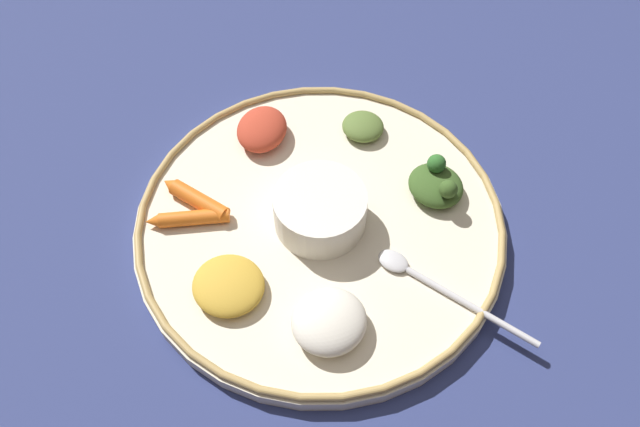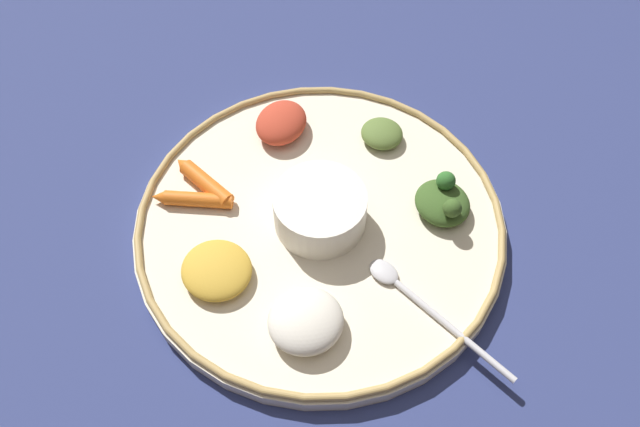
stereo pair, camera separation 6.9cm
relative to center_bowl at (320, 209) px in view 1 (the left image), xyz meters
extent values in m
plane|color=navy|center=(0.00, 0.00, -0.04)|extent=(2.40, 2.40, 0.00)
cylinder|color=beige|center=(0.00, 0.00, -0.03)|extent=(0.41, 0.41, 0.02)
torus|color=tan|center=(0.00, 0.00, -0.02)|extent=(0.40, 0.40, 0.01)
cylinder|color=silver|center=(0.00, 0.00, 0.00)|extent=(0.10, 0.10, 0.05)
cylinder|color=brown|center=(0.00, 0.00, 0.02)|extent=(0.09, 0.09, 0.01)
ellipsoid|color=silver|center=(0.03, 0.09, -0.02)|extent=(0.03, 0.04, 0.01)
cylinder|color=silver|center=(0.06, 0.17, -0.02)|extent=(0.05, 0.14, 0.01)
ellipsoid|color=#385623|center=(-0.07, 0.11, -0.01)|extent=(0.08, 0.08, 0.03)
sphere|color=#385623|center=(-0.06, 0.13, 0.01)|extent=(0.02, 0.02, 0.02)
sphere|color=#2D6628|center=(-0.09, 0.11, 0.01)|extent=(0.02, 0.02, 0.02)
cylinder|color=orange|center=(0.02, -0.13, -0.02)|extent=(0.04, 0.07, 0.02)
cone|color=orange|center=(0.01, -0.18, -0.02)|extent=(0.02, 0.02, 0.02)
cylinder|color=orange|center=(0.04, -0.13, -0.02)|extent=(0.04, 0.08, 0.02)
cone|color=orange|center=(0.06, -0.17, -0.02)|extent=(0.02, 0.02, 0.01)
ellipsoid|color=silver|center=(0.12, 0.04, -0.01)|extent=(0.10, 0.10, 0.03)
ellipsoid|color=#B73D28|center=(-0.10, -0.10, -0.01)|extent=(0.07, 0.06, 0.03)
ellipsoid|color=#567033|center=(-0.14, 0.01, -0.01)|extent=(0.05, 0.05, 0.02)
ellipsoid|color=gold|center=(0.11, -0.06, -0.01)|extent=(0.08, 0.09, 0.02)
camera|label=1|loc=(0.37, 0.11, 0.56)|focal=35.98mm
camera|label=2|loc=(0.35, 0.17, 0.56)|focal=35.98mm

